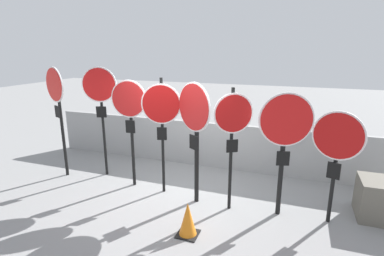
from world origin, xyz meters
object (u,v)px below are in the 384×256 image
(stop_sign_4, at_px, (195,121))
(storage_crate, at_px, (384,200))
(traffic_cone_0, at_px, (188,219))
(stop_sign_3, at_px, (161,113))
(stop_sign_2, at_px, (130,110))
(stop_sign_0, at_px, (57,98))
(stop_sign_1, at_px, (100,96))
(stop_sign_5, at_px, (233,125))
(stop_sign_7, at_px, (337,145))
(stop_sign_6, at_px, (285,133))

(stop_sign_4, relative_size, storage_crate, 2.78)
(traffic_cone_0, height_order, storage_crate, storage_crate)
(stop_sign_3, bearing_deg, stop_sign_2, 162.14)
(stop_sign_0, xyz_separation_m, stop_sign_1, (0.93, 0.35, 0.04))
(stop_sign_0, height_order, stop_sign_5, stop_sign_0)
(stop_sign_0, relative_size, stop_sign_2, 1.10)
(stop_sign_3, height_order, traffic_cone_0, stop_sign_3)
(traffic_cone_0, xyz_separation_m, storage_crate, (3.16, 1.65, 0.08))
(storage_crate, bearing_deg, stop_sign_4, -170.50)
(stop_sign_0, height_order, stop_sign_1, same)
(stop_sign_0, bearing_deg, stop_sign_4, 19.79)
(stop_sign_0, relative_size, storage_crate, 3.00)
(stop_sign_0, xyz_separation_m, stop_sign_5, (4.14, -0.22, -0.24))
(stop_sign_3, bearing_deg, stop_sign_4, -25.49)
(stop_sign_0, distance_m, stop_sign_7, 5.90)
(stop_sign_2, relative_size, stop_sign_3, 0.97)
(stop_sign_0, height_order, stop_sign_3, stop_sign_0)
(stop_sign_5, distance_m, stop_sign_7, 1.76)
(stop_sign_0, distance_m, stop_sign_1, 0.99)
(stop_sign_4, relative_size, stop_sign_6, 1.05)
(stop_sign_2, distance_m, stop_sign_5, 2.30)
(stop_sign_0, bearing_deg, stop_sign_2, 24.83)
(stop_sign_0, distance_m, stop_sign_4, 3.41)
(stop_sign_3, height_order, stop_sign_5, stop_sign_3)
(storage_crate, bearing_deg, stop_sign_6, -163.80)
(stop_sign_0, height_order, stop_sign_7, stop_sign_0)
(stop_sign_2, xyz_separation_m, stop_sign_3, (0.78, -0.07, 0.02))
(traffic_cone_0, bearing_deg, stop_sign_6, 39.43)
(stop_sign_0, relative_size, traffic_cone_0, 4.48)
(stop_sign_5, height_order, traffic_cone_0, stop_sign_5)
(stop_sign_7, bearing_deg, traffic_cone_0, -134.93)
(stop_sign_0, distance_m, stop_sign_6, 5.05)
(stop_sign_6, relative_size, storage_crate, 2.64)
(stop_sign_4, distance_m, stop_sign_6, 1.64)
(stop_sign_5, bearing_deg, stop_sign_1, 138.76)
(stop_sign_3, height_order, stop_sign_7, stop_sign_3)
(stop_sign_7, height_order, storage_crate, stop_sign_7)
(stop_sign_1, bearing_deg, traffic_cone_0, -47.12)
(stop_sign_2, bearing_deg, stop_sign_5, -12.36)
(stop_sign_0, bearing_deg, traffic_cone_0, 3.82)
(stop_sign_3, relative_size, traffic_cone_0, 4.20)
(stop_sign_0, distance_m, traffic_cone_0, 4.20)
(stop_sign_1, distance_m, stop_sign_3, 1.75)
(stop_sign_1, xyz_separation_m, stop_sign_4, (2.47, -0.53, -0.27))
(stop_sign_2, height_order, traffic_cone_0, stop_sign_2)
(stop_sign_4, bearing_deg, stop_sign_6, 35.05)
(stop_sign_3, distance_m, stop_sign_4, 0.79)
(stop_sign_2, relative_size, storage_crate, 2.74)
(stop_sign_6, bearing_deg, stop_sign_4, 165.23)
(stop_sign_1, bearing_deg, stop_sign_7, -21.71)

